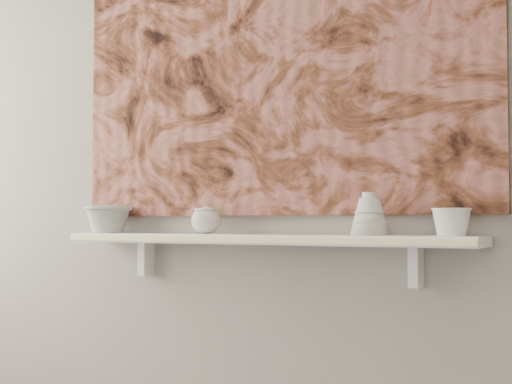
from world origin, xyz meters
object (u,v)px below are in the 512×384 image
Objects in this scene: bell_vessel at (370,214)px; painting at (269,48)px; shelf at (257,239)px; bowl_grey at (108,219)px; cup_cream at (206,221)px; bowl_white at (452,222)px.

painting is at bearing 167.88° from bell_vessel.
bowl_grey is at bearing 180.00° from shelf.
cup_cream is (0.42, 0.00, -0.01)m from bowl_grey.
cup_cream is 0.76× the size of bell_vessel.
painting reaches higher than bowl_grey.
shelf is at bearing 0.00° from bowl_grey.
bowl_white is (0.61, 0.00, 0.05)m from shelf.
painting reaches higher than shelf.
painting is at bearing 90.00° from shelf.
painting is (0.00, 0.08, 0.62)m from shelf.
bell_vessel reaches higher than bowl_white.
shelf is 0.93× the size of painting.
bowl_grey reaches higher than bowl_white.
bowl_grey is at bearing 180.00° from bell_vessel.
bowl_grey is 1.82× the size of cup_cream.
bowl_white is at bearing 0.00° from bell_vessel.
bowl_grey is 1.22m from bowl_white.
bell_vessel is at bearing -12.12° from painting.
bowl_grey is (-0.61, -0.08, -0.56)m from painting.
bowl_white is (1.22, 0.00, -0.01)m from bowl_grey.
bowl_grey is 1.39× the size of bell_vessel.
bowl_grey is at bearing -172.50° from painting.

